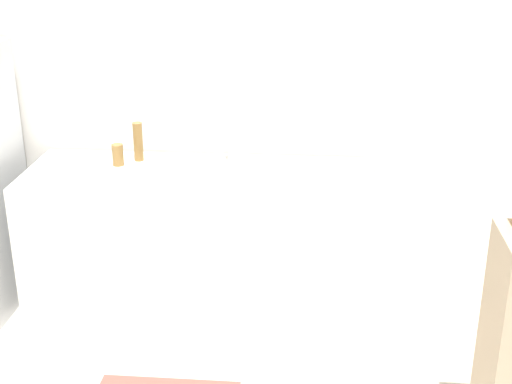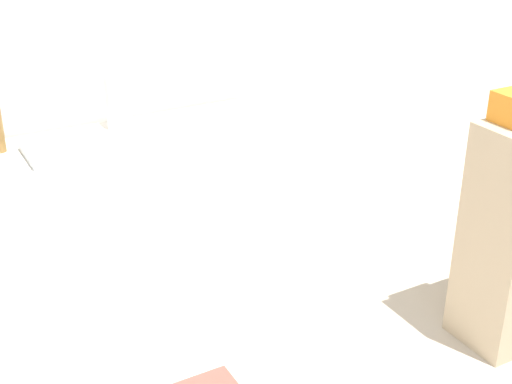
# 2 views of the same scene
# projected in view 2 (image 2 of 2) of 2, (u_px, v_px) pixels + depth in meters

# --- Properties ---
(wall_back) EXTENTS (8.00, 0.06, 2.60)m
(wall_back) POSITION_uv_depth(u_px,v_px,m) (58.00, 51.00, 3.55)
(wall_back) COLOR white
(wall_back) RESTS_ON ground_plane
(counter) EXTENTS (2.02, 0.72, 0.91)m
(counter) POSITION_uv_depth(u_px,v_px,m) (103.00, 234.00, 3.59)
(counter) COLOR silver
(counter) RESTS_ON ground_plane
(sink_basin) EXTENTS (0.40, 0.30, 0.06)m
(sink_basin) POSITION_uv_depth(u_px,v_px,m) (68.00, 146.00, 3.35)
(sink_basin) COLOR #9EA3A8
(sink_basin) RESTS_ON counter
(paper_towel_roll) EXTENTS (0.12, 0.12, 0.28)m
(paper_towel_roll) POSITION_uv_depth(u_px,v_px,m) (118.00, 103.00, 3.60)
(paper_towel_roll) COLOR white
(paper_towel_roll) RESTS_ON counter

